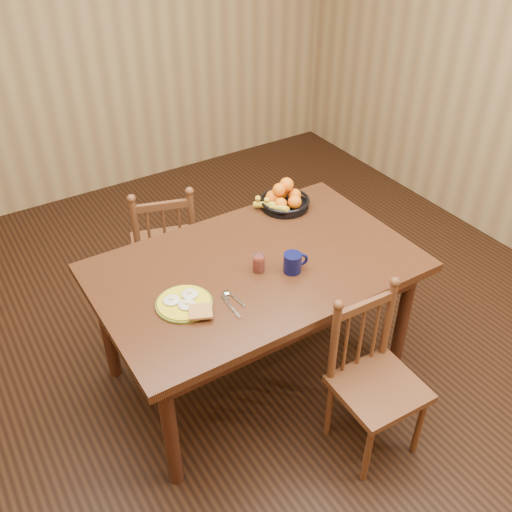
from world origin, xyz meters
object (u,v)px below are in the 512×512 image
chair_far (165,247)px  fruit_bowl (284,199)px  breakfast_plate (185,303)px  coffee_mug (293,262)px  chair_near (374,380)px  dining_table (256,277)px

chair_far → fruit_bowl: (0.58, -0.43, 0.38)m
breakfast_plate → coffee_mug: coffee_mug is taller
chair_far → fruit_bowl: bearing=161.0°
chair_near → breakfast_plate: (-0.66, 0.60, 0.35)m
chair_near → fruit_bowl: size_ratio=2.64×
fruit_bowl → dining_table: bearing=-138.2°
dining_table → chair_far: (-0.16, 0.82, -0.24)m
dining_table → coffee_mug: coffee_mug is taller
chair_far → fruit_bowl: 0.82m
dining_table → fruit_bowl: fruit_bowl is taller
breakfast_plate → fruit_bowl: (0.87, 0.48, 0.04)m
coffee_mug → dining_table: bearing=131.1°
chair_far → coffee_mug: 1.07m
chair_far → coffee_mug: bearing=123.8°
dining_table → coffee_mug: 0.23m
dining_table → coffee_mug: (0.13, -0.14, 0.14)m
breakfast_plate → chair_far: bearing=72.5°
chair_far → chair_near: size_ratio=1.02×
chair_far → breakfast_plate: size_ratio=2.86×
breakfast_plate → chair_near: bearing=-42.0°
dining_table → chair_far: size_ratio=1.84×
dining_table → coffee_mug: bearing=-48.9°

